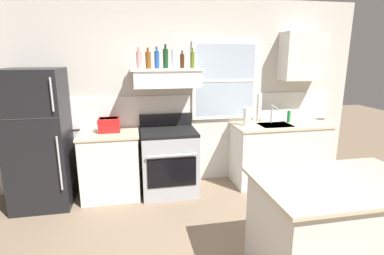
% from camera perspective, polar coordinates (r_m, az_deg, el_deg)
% --- Properties ---
extents(back_wall, '(5.40, 0.11, 2.70)m').
position_cam_1_polar(back_wall, '(4.43, -1.60, 6.34)').
color(back_wall, beige).
rests_on(back_wall, ground_plane).
extents(refrigerator, '(0.70, 0.72, 1.76)m').
position_cam_1_polar(refrigerator, '(4.25, -27.18, -2.02)').
color(refrigerator, black).
rests_on(refrigerator, ground_plane).
extents(counter_left_of_stove, '(0.79, 0.63, 0.91)m').
position_cam_1_polar(counter_left_of_stove, '(4.28, -15.26, -6.83)').
color(counter_left_of_stove, silver).
rests_on(counter_left_of_stove, ground_plane).
extents(toaster, '(0.30, 0.20, 0.19)m').
position_cam_1_polar(toaster, '(4.16, -15.52, 0.53)').
color(toaster, red).
rests_on(toaster, counter_left_of_stove).
extents(stove_range, '(0.76, 0.69, 1.09)m').
position_cam_1_polar(stove_range, '(4.25, -4.43, -6.36)').
color(stove_range, '#9EA0A5').
rests_on(stove_range, ground_plane).
extents(range_hood_shelf, '(0.96, 0.52, 0.24)m').
position_cam_1_polar(range_hood_shelf, '(4.10, -4.90, 9.49)').
color(range_hood_shelf, white).
extents(bottle_rose_pink, '(0.07, 0.07, 0.27)m').
position_cam_1_polar(bottle_rose_pink, '(4.05, -10.09, 12.63)').
color(bottle_rose_pink, '#C67F84').
rests_on(bottle_rose_pink, range_hood_shelf).
extents(bottle_amber_wine, '(0.07, 0.07, 0.27)m').
position_cam_1_polar(bottle_amber_wine, '(4.03, -8.37, 12.65)').
color(bottle_amber_wine, brown).
rests_on(bottle_amber_wine, range_hood_shelf).
extents(bottle_blue_liqueur, '(0.07, 0.07, 0.28)m').
position_cam_1_polar(bottle_blue_liqueur, '(4.05, -6.72, 12.79)').
color(bottle_blue_liqueur, '#1E478C').
rests_on(bottle_blue_liqueur, range_hood_shelf).
extents(bottle_dark_green_wine, '(0.07, 0.07, 0.32)m').
position_cam_1_polar(bottle_dark_green_wine, '(4.11, -5.06, 13.05)').
color(bottle_dark_green_wine, '#143819').
rests_on(bottle_dark_green_wine, range_hood_shelf).
extents(bottle_clear_tall, '(0.06, 0.06, 0.31)m').
position_cam_1_polar(bottle_clear_tall, '(4.13, -3.48, 13.02)').
color(bottle_clear_tall, silver).
rests_on(bottle_clear_tall, range_hood_shelf).
extents(bottle_brown_stout, '(0.06, 0.06, 0.23)m').
position_cam_1_polar(bottle_brown_stout, '(4.16, -1.88, 12.62)').
color(bottle_brown_stout, '#381E0F').
rests_on(bottle_brown_stout, range_hood_shelf).
extents(bottle_olive_oil_square, '(0.06, 0.06, 0.27)m').
position_cam_1_polar(bottle_olive_oil_square, '(4.10, 0.10, 12.81)').
color(bottle_olive_oil_square, '#4C601E').
rests_on(bottle_olive_oil_square, range_hood_shelf).
extents(counter_right_with_sink, '(1.43, 0.63, 0.91)m').
position_cam_1_polar(counter_right_with_sink, '(4.78, 16.22, -4.68)').
color(counter_right_with_sink, silver).
rests_on(counter_right_with_sink, ground_plane).
extents(sink_faucet, '(0.03, 0.17, 0.28)m').
position_cam_1_polar(sink_faucet, '(4.67, 15.10, 2.91)').
color(sink_faucet, silver).
rests_on(sink_faucet, counter_right_with_sink).
extents(paper_towel_roll, '(0.11, 0.11, 0.27)m').
position_cam_1_polar(paper_towel_roll, '(4.41, 10.45, 2.02)').
color(paper_towel_roll, white).
rests_on(paper_towel_roll, counter_right_with_sink).
extents(dish_soap_bottle, '(0.06, 0.06, 0.18)m').
position_cam_1_polar(dish_soap_bottle, '(4.82, 18.01, 2.01)').
color(dish_soap_bottle, '#268C3F').
rests_on(dish_soap_bottle, counter_right_with_sink).
extents(kitchen_island, '(1.40, 0.90, 0.91)m').
position_cam_1_polar(kitchen_island, '(2.99, 25.78, -17.17)').
color(kitchen_island, silver).
rests_on(kitchen_island, ground_plane).
extents(upper_cabinet_right, '(0.64, 0.32, 0.70)m').
position_cam_1_polar(upper_cabinet_right, '(4.85, 20.38, 12.63)').
color(upper_cabinet_right, silver).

